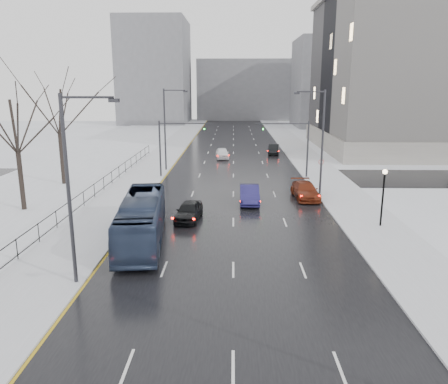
# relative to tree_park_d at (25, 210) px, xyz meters

# --- Properties ---
(road) EXTENTS (16.00, 150.00, 0.04)m
(road) POSITION_rel_tree_park_d_xyz_m (17.80, 26.00, 0.02)
(road) COLOR black
(road) RESTS_ON ground
(cross_road) EXTENTS (130.00, 10.00, 0.04)m
(cross_road) POSITION_rel_tree_park_d_xyz_m (17.80, 14.00, 0.02)
(cross_road) COLOR black
(cross_road) RESTS_ON ground
(sidewalk_left) EXTENTS (5.00, 150.00, 0.16)m
(sidewalk_left) POSITION_rel_tree_park_d_xyz_m (7.30, 26.00, 0.08)
(sidewalk_left) COLOR silver
(sidewalk_left) RESTS_ON ground
(sidewalk_right) EXTENTS (5.00, 150.00, 0.16)m
(sidewalk_right) POSITION_rel_tree_park_d_xyz_m (28.30, 26.00, 0.08)
(sidewalk_right) COLOR silver
(sidewalk_right) RESTS_ON ground
(park_strip) EXTENTS (14.00, 150.00, 0.12)m
(park_strip) POSITION_rel_tree_park_d_xyz_m (-2.20, 26.00, 0.06)
(park_strip) COLOR white
(park_strip) RESTS_ON ground
(tree_park_d) EXTENTS (8.75, 8.75, 12.50)m
(tree_park_d) POSITION_rel_tree_park_d_xyz_m (0.00, 0.00, 0.00)
(tree_park_d) COLOR black
(tree_park_d) RESTS_ON ground
(tree_park_e) EXTENTS (9.45, 9.45, 13.50)m
(tree_park_e) POSITION_rel_tree_park_d_xyz_m (-0.40, 10.00, 0.00)
(tree_park_e) COLOR black
(tree_park_e) RESTS_ON ground
(iron_fence) EXTENTS (0.06, 70.00, 1.30)m
(iron_fence) POSITION_rel_tree_park_d_xyz_m (4.80, -4.00, 0.91)
(iron_fence) COLOR black
(iron_fence) RESTS_ON sidewalk_left
(streetlight_r_mid) EXTENTS (2.95, 0.25, 10.00)m
(streetlight_r_mid) POSITION_rel_tree_park_d_xyz_m (25.97, 6.00, 5.62)
(streetlight_r_mid) COLOR #2D2D33
(streetlight_r_mid) RESTS_ON ground
(streetlight_l_near) EXTENTS (2.95, 0.25, 10.00)m
(streetlight_l_near) POSITION_rel_tree_park_d_xyz_m (9.63, -14.00, 5.62)
(streetlight_l_near) COLOR #2D2D33
(streetlight_l_near) RESTS_ON ground
(streetlight_l_far) EXTENTS (2.95, 0.25, 10.00)m
(streetlight_l_far) POSITION_rel_tree_park_d_xyz_m (9.63, 18.00, 5.62)
(streetlight_l_far) COLOR #2D2D33
(streetlight_l_far) RESTS_ON ground
(lamppost_r_mid) EXTENTS (0.36, 0.36, 4.28)m
(lamppost_r_mid) POSITION_rel_tree_park_d_xyz_m (28.80, -4.00, 2.94)
(lamppost_r_mid) COLOR black
(lamppost_r_mid) RESTS_ON sidewalk_right
(mast_signal_right) EXTENTS (6.10, 0.33, 6.50)m
(mast_signal_right) POSITION_rel_tree_park_d_xyz_m (25.13, 14.00, 4.11)
(mast_signal_right) COLOR #2D2D33
(mast_signal_right) RESTS_ON ground
(mast_signal_left) EXTENTS (6.10, 0.33, 6.50)m
(mast_signal_left) POSITION_rel_tree_park_d_xyz_m (10.47, 14.00, 4.11)
(mast_signal_left) COLOR #2D2D33
(mast_signal_left) RESTS_ON ground
(no_uturn_sign) EXTENTS (0.60, 0.06, 2.70)m
(no_uturn_sign) POSITION_rel_tree_park_d_xyz_m (27.00, 10.00, 2.30)
(no_uturn_sign) COLOR #2D2D33
(no_uturn_sign) RESTS_ON sidewalk_right
(bldg_far_right) EXTENTS (24.00, 20.00, 22.00)m
(bldg_far_right) POSITION_rel_tree_park_d_xyz_m (45.80, 81.00, 11.00)
(bldg_far_right) COLOR slate
(bldg_far_right) RESTS_ON ground
(bldg_far_left) EXTENTS (18.00, 22.00, 28.00)m
(bldg_far_left) POSITION_rel_tree_park_d_xyz_m (-4.20, 91.00, 14.00)
(bldg_far_left) COLOR slate
(bldg_far_left) RESTS_ON ground
(bldg_far_center) EXTENTS (30.00, 18.00, 18.00)m
(bldg_far_center) POSITION_rel_tree_park_d_xyz_m (21.80, 106.00, 9.00)
(bldg_far_center) COLOR slate
(bldg_far_center) RESTS_ON ground
(bus) EXTENTS (3.84, 11.37, 3.11)m
(bus) POSITION_rel_tree_park_d_xyz_m (11.65, -7.54, 1.59)
(bus) COLOR #2B3854
(bus) RESTS_ON road
(sedan_center_near) EXTENTS (2.20, 4.53, 1.49)m
(sedan_center_near) POSITION_rel_tree_park_d_xyz_m (14.30, -2.54, 0.79)
(sedan_center_near) COLOR black
(sedan_center_near) RESTS_ON road
(sedan_right_near) EXTENTS (1.70, 4.86, 1.60)m
(sedan_right_near) POSITION_rel_tree_park_d_xyz_m (19.24, 2.70, 0.84)
(sedan_right_near) COLOR navy
(sedan_right_near) RESTS_ON road
(sedan_right_far) EXTENTS (2.41, 5.32, 1.51)m
(sedan_right_far) POSITION_rel_tree_park_d_xyz_m (24.53, 4.51, 0.80)
(sedan_right_far) COLOR maroon
(sedan_right_far) RESTS_ON road
(sedan_center_far) EXTENTS (2.17, 4.60, 1.52)m
(sedan_center_far) POSITION_rel_tree_park_d_xyz_m (16.17, 27.48, 0.80)
(sedan_center_far) COLOR white
(sedan_center_far) RESTS_ON road
(sedan_right_distant) EXTENTS (2.12, 4.63, 1.47)m
(sedan_right_distant) POSITION_rel_tree_park_d_xyz_m (24.02, 31.77, 0.78)
(sedan_right_distant) COLOR black
(sedan_right_distant) RESTS_ON road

